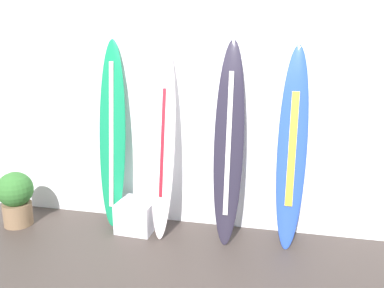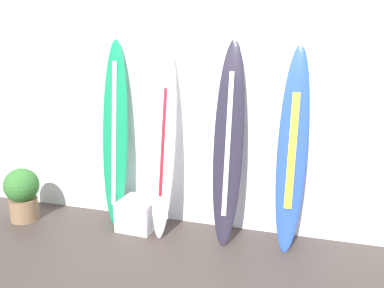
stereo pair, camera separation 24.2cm
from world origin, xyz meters
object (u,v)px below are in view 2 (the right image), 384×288
Objects in this scene: surfboard_cobalt at (292,152)px; surfboard_emerald at (115,135)px; surfboard_charcoal at (228,146)px; potted_plant at (22,192)px; display_block_left at (138,214)px; surfboard_ivory at (164,144)px.

surfboard_emerald is at bearing 178.29° from surfboard_cobalt.
potted_plant is (-2.27, -0.22, -0.65)m from surfboard_charcoal.
potted_plant is (-1.02, -0.30, -0.65)m from surfboard_emerald.
surfboard_ivory is at bearing 7.53° from display_block_left.
surfboard_charcoal reaches higher than surfboard_cobalt.
surfboard_cobalt is at bearing 4.89° from potted_plant.
surfboard_ivory is 4.88× the size of display_block_left.
surfboard_emerald is at bearing 171.66° from surfboard_ivory.
surfboard_ivory is at bearing -8.34° from surfboard_emerald.
surfboard_ivory reaches higher than display_block_left.
surfboard_emerald reaches higher than potted_plant.
surfboard_cobalt reaches higher than potted_plant.
surfboard_charcoal is (0.66, 0.00, 0.03)m from surfboard_ivory.
surfboard_cobalt is at bearing 2.50° from surfboard_charcoal.
surfboard_cobalt reaches higher than display_block_left.
surfboard_charcoal reaches higher than surfboard_ivory.
surfboard_ivory is (0.58, -0.09, -0.03)m from surfboard_emerald.
surfboard_emerald is 5.03× the size of display_block_left.
potted_plant is (-1.61, -0.21, -0.62)m from surfboard_ivory.
surfboard_emerald is 1.25m from potted_plant.
display_block_left is at bearing -23.05° from surfboard_emerald.
surfboard_emerald is at bearing 156.95° from display_block_left.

